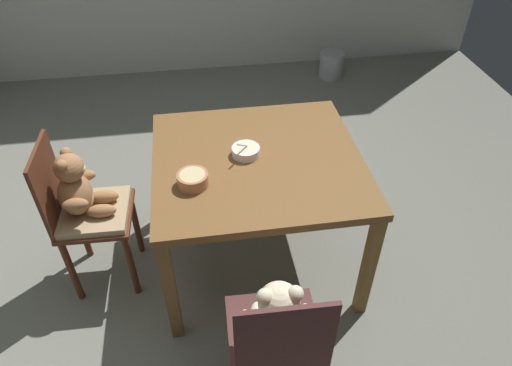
% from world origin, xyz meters
% --- Properties ---
extents(ground_plane, '(5.20, 5.20, 0.04)m').
position_xyz_m(ground_plane, '(0.00, 0.00, -0.02)').
color(ground_plane, slate).
extents(dining_table, '(1.04, 0.98, 0.73)m').
position_xyz_m(dining_table, '(0.00, 0.00, 0.64)').
color(dining_table, brown).
rests_on(dining_table, ground_plane).
extents(teddy_chair_near_left, '(0.38, 0.38, 0.89)m').
position_xyz_m(teddy_chair_near_left, '(-0.88, -0.00, 0.56)').
color(teddy_chair_near_left, '#542A18').
rests_on(teddy_chair_near_left, ground_plane).
extents(teddy_chair_near_front, '(0.38, 0.41, 0.91)m').
position_xyz_m(teddy_chair_near_front, '(-0.06, -0.87, 0.57)').
color(teddy_chair_near_front, '#4D2927').
rests_on(teddy_chair_near_front, ground_plane).
extents(porridge_bowl_terracotta_near_left, '(0.15, 0.15, 0.06)m').
position_xyz_m(porridge_bowl_terracotta_near_left, '(-0.33, -0.16, 0.76)').
color(porridge_bowl_terracotta_near_left, '#B87451').
rests_on(porridge_bowl_terracotta_near_left, dining_table).
extents(porridge_bowl_white_center, '(0.14, 0.14, 0.11)m').
position_xyz_m(porridge_bowl_white_center, '(-0.05, 0.04, 0.75)').
color(porridge_bowl_white_center, white).
rests_on(porridge_bowl_white_center, dining_table).
extents(metal_pail, '(0.23, 0.23, 0.25)m').
position_xyz_m(metal_pail, '(1.06, 2.15, 0.12)').
color(metal_pail, '#93969B').
rests_on(metal_pail, ground_plane).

